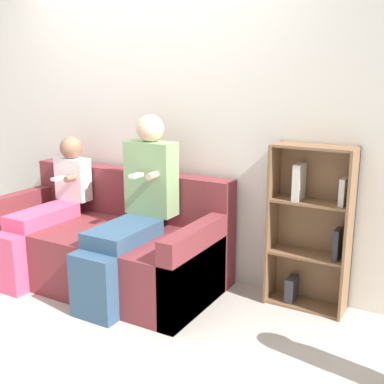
# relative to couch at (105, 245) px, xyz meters

# --- Properties ---
(ground_plane) EXTENTS (14.00, 14.00, 0.00)m
(ground_plane) POSITION_rel_couch_xyz_m (0.12, -0.55, -0.28)
(ground_plane) COLOR #BCB2A8
(back_wall) EXTENTS (10.00, 0.06, 2.55)m
(back_wall) POSITION_rel_couch_xyz_m (0.12, 0.49, 0.99)
(back_wall) COLOR silver
(back_wall) RESTS_ON ground_plane
(couch) EXTENTS (1.89, 0.92, 0.84)m
(couch) POSITION_rel_couch_xyz_m (0.00, 0.00, 0.00)
(couch) COLOR maroon
(couch) RESTS_ON ground_plane
(adult_seated) EXTENTS (0.39, 0.86, 1.31)m
(adult_seated) POSITION_rel_couch_xyz_m (0.36, -0.09, 0.38)
(adult_seated) COLOR #335170
(adult_seated) RESTS_ON ground_plane
(child_seated) EXTENTS (0.30, 0.87, 1.10)m
(child_seated) POSITION_rel_couch_xyz_m (-0.46, -0.15, 0.27)
(child_seated) COLOR #DB4C75
(child_seated) RESTS_ON ground_plane
(bookshelf) EXTENTS (0.55, 0.24, 1.15)m
(bookshelf) POSITION_rel_couch_xyz_m (1.53, 0.37, 0.29)
(bookshelf) COLOR brown
(bookshelf) RESTS_ON ground_plane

